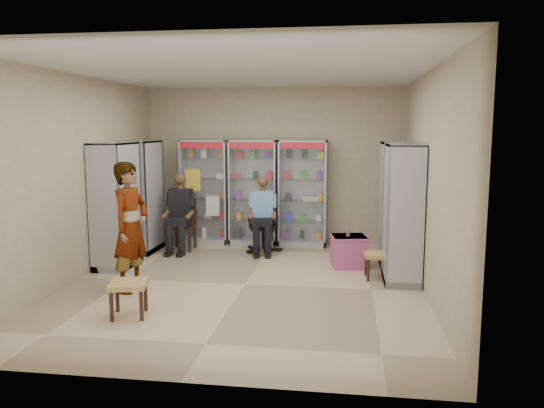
# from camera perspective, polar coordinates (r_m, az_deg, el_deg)

# --- Properties ---
(floor) EXTENTS (6.00, 6.00, 0.00)m
(floor) POSITION_cam_1_polar(r_m,az_deg,el_deg) (7.71, -2.91, -8.62)
(floor) COLOR #C5AD89
(floor) RESTS_ON ground
(room_shell) EXTENTS (5.02, 6.02, 3.01)m
(room_shell) POSITION_cam_1_polar(r_m,az_deg,el_deg) (7.38, -3.02, 6.16)
(room_shell) COLOR tan
(room_shell) RESTS_ON ground
(cabinet_back_left) EXTENTS (0.90, 0.50, 2.00)m
(cabinet_back_left) POSITION_cam_1_polar(r_m,az_deg,el_deg) (10.41, -7.15, 1.34)
(cabinet_back_left) COLOR silver
(cabinet_back_left) RESTS_ON floor
(cabinet_back_mid) EXTENTS (0.90, 0.50, 2.00)m
(cabinet_back_mid) POSITION_cam_1_polar(r_m,az_deg,el_deg) (10.20, -1.99, 1.26)
(cabinet_back_mid) COLOR silver
(cabinet_back_mid) RESTS_ON floor
(cabinet_back_right) EXTENTS (0.90, 0.50, 2.00)m
(cabinet_back_right) POSITION_cam_1_polar(r_m,az_deg,el_deg) (10.08, 3.34, 1.17)
(cabinet_back_right) COLOR #9E9FA4
(cabinet_back_right) RESTS_ON floor
(cabinet_right_far) EXTENTS (0.90, 0.50, 2.00)m
(cabinet_right_far) POSITION_cam_1_polar(r_m,az_deg,el_deg) (8.97, 13.17, 0.09)
(cabinet_right_far) COLOR #B7B9BF
(cabinet_right_far) RESTS_ON floor
(cabinet_right_near) EXTENTS (0.90, 0.50, 2.00)m
(cabinet_right_near) POSITION_cam_1_polar(r_m,az_deg,el_deg) (7.88, 13.88, -1.02)
(cabinet_right_near) COLOR #A7ABAF
(cabinet_right_near) RESTS_ON floor
(cabinet_left_far) EXTENTS (0.90, 0.50, 2.00)m
(cabinet_left_far) POSITION_cam_1_polar(r_m,az_deg,el_deg) (9.83, -13.81, 0.76)
(cabinet_left_far) COLOR silver
(cabinet_left_far) RESTS_ON floor
(cabinet_left_near) EXTENTS (0.90, 0.50, 2.00)m
(cabinet_left_near) POSITION_cam_1_polar(r_m,az_deg,el_deg) (8.82, -16.45, -0.16)
(cabinet_left_near) COLOR #B4B6BC
(cabinet_left_near) RESTS_ON floor
(wooden_chair) EXTENTS (0.42, 0.42, 0.94)m
(wooden_chair) POSITION_cam_1_polar(r_m,az_deg,el_deg) (9.86, -9.60, -2.21)
(wooden_chair) COLOR black
(wooden_chair) RESTS_ON floor
(seated_customer) EXTENTS (0.44, 0.60, 1.34)m
(seated_customer) POSITION_cam_1_polar(r_m,az_deg,el_deg) (9.78, -9.72, -1.10)
(seated_customer) COLOR black
(seated_customer) RESTS_ON floor
(office_chair) EXTENTS (0.62, 0.62, 1.02)m
(office_chair) POSITION_cam_1_polar(r_m,az_deg,el_deg) (9.58, -0.94, -2.17)
(office_chair) COLOR black
(office_chair) RESTS_ON floor
(seated_shopkeeper) EXTENTS (0.49, 0.64, 1.29)m
(seated_shopkeeper) POSITION_cam_1_polar(r_m,az_deg,el_deg) (9.50, -0.99, -1.40)
(seated_shopkeeper) COLOR #74BCE7
(seated_shopkeeper) RESTS_ON floor
(pink_trunk) EXTENTS (0.61, 0.59, 0.51)m
(pink_trunk) POSITION_cam_1_polar(r_m,az_deg,el_deg) (8.68, 8.26, -5.05)
(pink_trunk) COLOR #A2418C
(pink_trunk) RESTS_ON floor
(tea_glass) EXTENTS (0.07, 0.07, 0.09)m
(tea_glass) POSITION_cam_1_polar(r_m,az_deg,el_deg) (8.58, 8.20, -3.14)
(tea_glass) COLOR #611A08
(tea_glass) RESTS_ON pink_trunk
(woven_stool_a) EXTENTS (0.41, 0.41, 0.39)m
(woven_stool_a) POSITION_cam_1_polar(r_m,az_deg,el_deg) (8.09, 11.29, -6.54)
(woven_stool_a) COLOR #AC7048
(woven_stool_a) RESTS_ON floor
(woven_stool_b) EXTENTS (0.51, 0.51, 0.42)m
(woven_stool_b) POSITION_cam_1_polar(r_m,az_deg,el_deg) (6.62, -15.13, -9.82)
(woven_stool_b) COLOR #90603D
(woven_stool_b) RESTS_ON floor
(standing_man) EXTENTS (0.56, 0.73, 1.78)m
(standing_man) POSITION_cam_1_polar(r_m,az_deg,el_deg) (7.47, -14.96, -2.41)
(standing_man) COLOR gray
(standing_man) RESTS_ON floor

